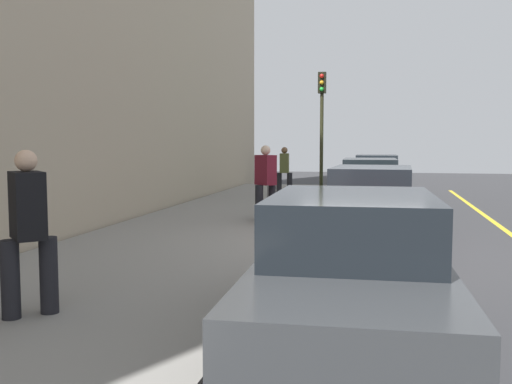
{
  "coord_description": "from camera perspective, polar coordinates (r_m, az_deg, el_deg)",
  "views": [
    {
      "loc": [
        11.58,
        0.38,
        2.04
      ],
      "look_at": [
        1.03,
        -1.89,
        1.11
      ],
      "focal_mm": 41.03,
      "sensor_mm": 36.0,
      "label": 1
    }
  ],
  "objects": [
    {
      "name": "parked_car_green",
      "position": [
        18.44,
        11.02,
        0.85
      ],
      "size": [
        4.66,
        1.98,
        1.51
      ],
      "color": "black",
      "rests_on": "ground"
    },
    {
      "name": "parked_car_white",
      "position": [
        24.02,
        11.65,
        1.77
      ],
      "size": [
        4.59,
        1.94,
        1.51
      ],
      "color": "black",
      "rests_on": "ground"
    },
    {
      "name": "pedestrian_burgundy_coat",
      "position": [
        14.16,
        0.94,
        1.16
      ],
      "size": [
        0.55,
        0.57,
        1.8
      ],
      "color": "black",
      "rests_on": "sidewalk"
    },
    {
      "name": "ground_plane",
      "position": [
        11.77,
        10.15,
        -5.14
      ],
      "size": [
        56.0,
        56.0,
        0.0
      ],
      "primitive_type": "plane",
      "color": "#333335"
    },
    {
      "name": "parked_car_charcoal",
      "position": [
        5.92,
        9.33,
        -7.66
      ],
      "size": [
        4.45,
        2.0,
        1.51
      ],
      "color": "black",
      "rests_on": "ground"
    },
    {
      "name": "pedestrian_olive_coat",
      "position": [
        20.59,
        2.78,
        2.19
      ],
      "size": [
        0.48,
        0.56,
        1.7
      ],
      "color": "black",
      "rests_on": "sidewalk"
    },
    {
      "name": "pedestrian_black_coat",
      "position": [
        6.76,
        -21.32,
        -3.3
      ],
      "size": [
        0.56,
        0.56,
        1.81
      ],
      "color": "black",
      "rests_on": "sidewalk"
    },
    {
      "name": "rolling_suitcase",
      "position": [
        13.67,
        1.17,
        -1.91
      ],
      "size": [
        0.34,
        0.22,
        0.88
      ],
      "color": "#191E38",
      "rests_on": "sidewalk"
    },
    {
      "name": "snow_bank_curb",
      "position": [
        16.16,
        8.24,
        -1.98
      ],
      "size": [
        7.03,
        0.56,
        0.22
      ],
      "primitive_type": "cube",
      "color": "white",
      "rests_on": "ground"
    },
    {
      "name": "traffic_light_pole",
      "position": [
        20.08,
        6.43,
        7.68
      ],
      "size": [
        0.35,
        0.26,
        4.22
      ],
      "color": "#2D2D19",
      "rests_on": "sidewalk"
    },
    {
      "name": "parked_car_maroon",
      "position": [
        12.46,
        11.16,
        -1.07
      ],
      "size": [
        4.6,
        2.02,
        1.51
      ],
      "color": "black",
      "rests_on": "ground"
    },
    {
      "name": "sidewalk",
      "position": [
        12.31,
        -5.42,
        -4.28
      ],
      "size": [
        28.0,
        4.6,
        0.15
      ],
      "primitive_type": "cube",
      "color": "gray",
      "rests_on": "ground"
    }
  ]
}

